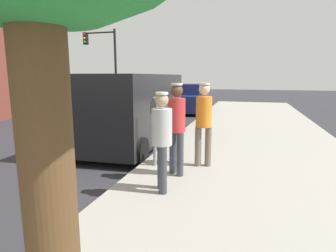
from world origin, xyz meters
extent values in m
plane|color=#2D2D33|center=(0.00, 0.00, 0.00)|extent=(80.00, 80.00, 0.00)
cube|color=#9E998E|center=(3.50, 0.00, 0.07)|extent=(5.00, 32.00, 0.15)
cylinder|color=gray|center=(1.35, -0.67, 0.72)|extent=(0.07, 0.07, 1.15)
cube|color=#4C4C51|center=(1.35, -0.67, 1.44)|extent=(0.14, 0.18, 0.28)
sphere|color=#47474C|center=(1.35, -0.67, 1.61)|extent=(0.12, 0.12, 0.12)
cylinder|color=gray|center=(1.35, 5.31, 0.72)|extent=(0.07, 0.07, 1.15)
cube|color=#4C4C51|center=(1.35, 5.31, 1.44)|extent=(0.14, 0.18, 0.28)
sphere|color=#47474C|center=(1.35, 5.31, 1.61)|extent=(0.12, 0.12, 0.12)
cylinder|color=#383D47|center=(1.96, -2.06, 0.56)|extent=(0.14, 0.14, 0.81)
cylinder|color=#383D47|center=(1.87, -1.86, 0.56)|extent=(0.14, 0.14, 0.81)
cylinder|color=#B7B7B7|center=(1.91, -1.96, 1.27)|extent=(0.34, 0.34, 0.61)
sphere|color=tan|center=(1.91, -1.96, 1.71)|extent=(0.22, 0.22, 0.22)
cylinder|color=silver|center=(1.91, -1.96, 1.82)|extent=(0.21, 0.21, 0.04)
cylinder|color=#383D47|center=(2.03, -1.15, 0.59)|extent=(0.14, 0.14, 0.87)
cylinder|color=#383D47|center=(1.85, -1.03, 0.59)|extent=(0.14, 0.14, 0.87)
cylinder|color=red|center=(1.94, -1.09, 1.35)|extent=(0.34, 0.34, 0.65)
sphere|color=brown|center=(1.94, -1.09, 1.83)|extent=(0.24, 0.24, 0.24)
cylinder|color=silver|center=(1.94, -1.09, 1.94)|extent=(0.22, 0.22, 0.04)
cylinder|color=#726656|center=(2.47, -0.37, 0.59)|extent=(0.14, 0.14, 0.87)
cylinder|color=#726656|center=(2.26, -0.43, 0.59)|extent=(0.14, 0.14, 0.87)
cylinder|color=orange|center=(2.37, -0.40, 1.35)|extent=(0.34, 0.34, 0.65)
sphere|color=beige|center=(2.37, -0.40, 1.82)|extent=(0.24, 0.24, 0.24)
cylinder|color=silver|center=(2.37, -0.40, 1.94)|extent=(0.22, 0.22, 0.04)
cube|color=black|center=(-0.15, 1.68, 1.17)|extent=(2.20, 5.27, 1.96)
cube|color=black|center=(-0.06, -0.76, 1.56)|extent=(1.84, 0.15, 0.88)
cylinder|color=black|center=(0.88, -0.33, 0.34)|extent=(0.25, 0.69, 0.68)
cylinder|color=black|center=(-1.02, -0.40, 0.34)|extent=(0.25, 0.69, 0.68)
cylinder|color=black|center=(0.72, 3.77, 0.34)|extent=(0.25, 0.69, 0.68)
cylinder|color=black|center=(-1.18, 3.70, 0.34)|extent=(0.25, 0.69, 0.68)
cube|color=navy|center=(-0.25, 9.96, 0.61)|extent=(2.11, 4.51, 0.89)
cube|color=navy|center=(-0.26, 10.18, 1.35)|extent=(1.73, 2.08, 0.60)
cylinder|color=black|center=(0.72, 8.37, 0.30)|extent=(0.26, 0.61, 0.60)
cylinder|color=black|center=(-1.00, 8.26, 0.30)|extent=(0.26, 0.61, 0.60)
cylinder|color=black|center=(0.50, 11.67, 0.30)|extent=(0.26, 0.61, 0.60)
cylinder|color=black|center=(-1.21, 11.55, 0.30)|extent=(0.26, 0.61, 0.60)
cylinder|color=black|center=(-5.54, 11.40, 2.60)|extent=(0.16, 0.16, 5.20)
cylinder|color=black|center=(-6.74, 11.40, 5.00)|extent=(2.40, 0.10, 0.10)
cube|color=black|center=(-7.74, 11.40, 4.65)|extent=(0.24, 0.32, 0.80)
sphere|color=red|center=(-7.74, 11.23, 4.90)|extent=(0.17, 0.17, 0.17)
sphere|color=yellow|center=(-7.74, 11.23, 4.65)|extent=(0.17, 0.17, 0.17)
sphere|color=green|center=(-7.74, 11.23, 4.40)|extent=(0.17, 0.17, 0.17)
cylinder|color=brown|center=(2.42, -5.31, 1.37)|extent=(0.24, 0.24, 2.45)
camera|label=1|loc=(3.28, -6.32, 2.10)|focal=29.99mm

